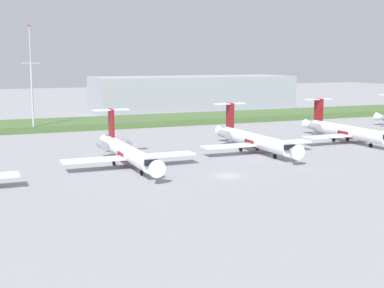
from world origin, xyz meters
name	(u,v)px	position (x,y,z in m)	size (l,w,h in m)	color
ground_plane	(163,148)	(0.00, 30.00, 0.00)	(500.00, 500.00, 0.00)	#939399
grass_berm	(111,122)	(0.00, 72.64, 0.83)	(320.00, 20.00, 1.66)	#4C6B38
regional_jet_third	(127,152)	(-12.38, 13.64, 2.54)	(22.81, 31.00, 9.00)	white
regional_jet_fourth	(254,139)	(14.58, 17.96, 2.54)	(22.81, 31.00, 9.00)	white
regional_jet_fifth	(346,131)	(39.79, 21.57, 2.54)	(22.81, 31.00, 9.00)	white
antenna_mast	(32,89)	(-22.03, 63.14, 10.88)	(4.40, 0.50, 26.35)	#B2B2B7
distant_hangar	(193,94)	(36.22, 100.07, 6.14)	(68.93, 23.34, 12.28)	#9EA3AD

